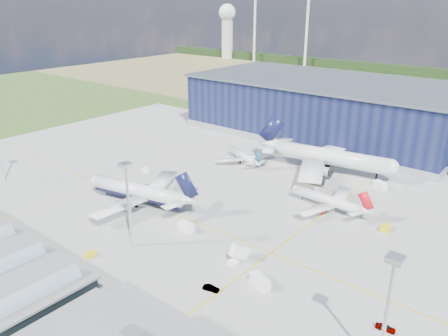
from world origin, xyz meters
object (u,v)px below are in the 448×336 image
gse_cart_a (330,199)px  airliner_navy (137,183)px  airliner_red (327,195)px  gse_tug_b (90,254)px  light_mast_center (128,192)px  car_b (211,288)px  airliner_regional (243,153)px  airliner_widebody (331,149)px  gse_tug_c (385,228)px  gse_cart_b (146,170)px  gse_van_a (260,282)px  gse_van_c (186,227)px  light_mast_east (389,297)px  hangar (330,111)px  gse_van_b (380,185)px  car_a (385,328)px  airstair (239,255)px

gse_cart_a → airliner_navy: bearing=-122.4°
airliner_red → gse_cart_a: 6.91m
airliner_navy → gse_tug_b: 32.01m
light_mast_center → car_b: bearing=-2.5°
airliner_regional → car_b: 82.90m
airliner_widebody → gse_tug_c: size_ratio=15.48×
gse_cart_a → gse_cart_b: (-64.73, -20.14, 0.06)m
airliner_widebody → gse_cart_b: bearing=-149.0°
gse_tug_c → gse_van_a: bearing=-107.1°
gse_tug_c → gse_van_c: (-42.76, -34.92, 0.41)m
gse_cart_a → gse_van_c: (-22.14, -42.74, 0.56)m
light_mast_east → airliner_regional: light_mast_east is taller
hangar → gse_tug_c: bearing=-53.7°
light_mast_east → gse_van_a: (-29.40, 6.92, -14.25)m
light_mast_center → airliner_regional: 71.67m
light_mast_east → car_b: light_mast_east is taller
gse_tug_c → car_b: size_ratio=0.94×
airliner_widebody → gse_cart_a: size_ratio=19.03×
hangar → gse_van_c: 111.28m
hangar → airliner_red: (36.15, -72.80, -7.03)m
gse_van_a → gse_tug_c: gse_van_a is taller
hangar → gse_van_b: 64.67m
airliner_navy → gse_cart_a: (46.06, 39.46, -6.11)m
airliner_red → car_a: 53.27m
gse_van_a → gse_van_b: bearing=23.0°
airliner_navy → airstair: size_ratio=8.52×
gse_tug_b → car_a: (66.56, 20.62, 0.07)m
light_mast_center → airstair: size_ratio=4.74×
gse_cart_b → airliner_regional: bearing=-16.1°
hangar → airliner_widebody: size_ratio=2.64×
gse_cart_a → car_a: 58.36m
light_mast_east → gse_van_c: size_ratio=4.65×
gse_tug_b → gse_van_b: size_ratio=0.54×
light_mast_center → gse_tug_b: light_mast_center is taller
hangar → gse_van_c: bearing=-83.5°
airstair → gse_tug_b: bearing=-123.8°
airliner_regional → airstair: size_ratio=4.96×
hangar → light_mast_east: (72.19, -124.80, 3.82)m
light_mast_east → gse_tug_b: (-69.13, -9.87, -14.86)m
gse_cart_b → light_mast_east: bearing=-91.9°
airliner_navy → gse_cart_b: (-18.67, 19.32, -6.05)m
hangar → gse_tug_b: (3.06, -134.68, -11.04)m
airliner_red → gse_van_b: bearing=-101.0°
airliner_navy → car_b: airliner_navy is taller
gse_cart_a → airliner_widebody: bearing=134.4°
light_mast_east → hangar: bearing=120.0°
airstair → airliner_red: bearing=104.7°
gse_cart_a → gse_van_b: (8.50, 20.32, 0.49)m
gse_van_c → light_mast_center: bearing=168.1°
gse_van_c → airstair: airstair is taller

